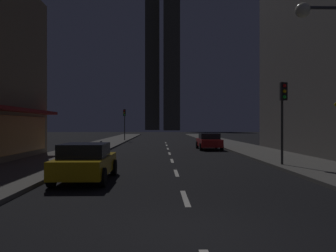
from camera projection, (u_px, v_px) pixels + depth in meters
name	position (u px, v px, depth m)	size (l,w,h in m)	color
ground_plane	(166.00, 144.00, 38.68)	(78.00, 136.00, 0.10)	black
sidewalk_right	(227.00, 143.00, 38.85)	(4.00, 76.00, 0.15)	#605E59
sidewalk_left	(105.00, 143.00, 38.50)	(4.00, 76.00, 0.15)	#605E59
lane_marking_center	(171.00, 157.00, 22.88)	(0.16, 38.60, 0.01)	silver
skyscraper_distant_tall	(152.00, 57.00, 151.68)	(6.35, 6.23, 65.90)	#413E31
skyscraper_distant_mid	(172.00, 58.00, 142.54)	(6.76, 7.96, 61.23)	#3F3C2F
car_parked_near	(86.00, 162.00, 13.01)	(1.98, 4.24, 1.45)	gold
car_parked_far	(209.00, 141.00, 29.69)	(1.98, 4.24, 1.45)	#B21919
fire_hydrant_far_left	(101.00, 144.00, 29.62)	(0.42, 0.30, 0.65)	#B2B2B2
traffic_light_near_right	(283.00, 105.00, 17.06)	(0.32, 0.48, 4.20)	#2D2D2D
traffic_light_far_left	(124.00, 117.00, 45.62)	(0.32, 0.48, 4.20)	#2D2D2D
street_lamp_right	(323.00, 47.00, 12.63)	(1.96, 0.56, 6.58)	#38383D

